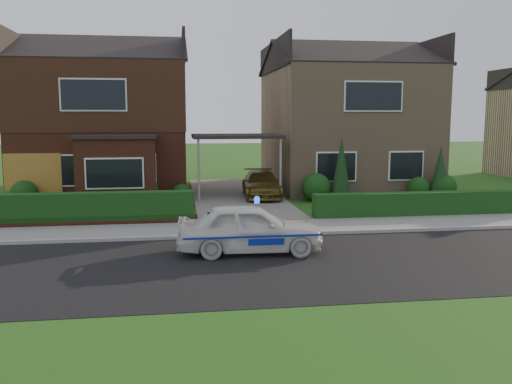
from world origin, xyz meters
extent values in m
plane|color=#265015|center=(0.00, 0.00, 0.00)|extent=(120.00, 120.00, 0.00)
cube|color=black|center=(0.00, 0.00, 0.00)|extent=(60.00, 6.00, 0.02)
cube|color=#9E9993|center=(0.00, 3.05, 0.06)|extent=(60.00, 0.16, 0.12)
cube|color=slate|center=(0.00, 4.10, 0.05)|extent=(60.00, 2.00, 0.10)
cube|color=#265015|center=(0.00, -5.00, 0.00)|extent=(60.00, 4.00, 0.01)
cube|color=#666059|center=(0.00, 11.00, 0.06)|extent=(3.80, 12.00, 0.12)
cube|color=brown|center=(-5.80, 14.00, 2.90)|extent=(7.20, 8.00, 5.80)
cube|color=white|center=(-7.38, 9.98, 1.40)|extent=(1.80, 0.08, 1.30)
cube|color=white|center=(-4.22, 9.98, 1.40)|extent=(1.60, 0.08, 1.30)
cube|color=white|center=(-5.80, 9.98, 4.40)|extent=(2.60, 0.08, 1.30)
cube|color=black|center=(-5.80, 14.00, 4.35)|extent=(7.26, 8.06, 2.90)
cube|color=brown|center=(-4.94, 9.30, 1.35)|extent=(3.00, 1.40, 2.70)
cube|color=black|center=(-4.94, 9.30, 2.77)|extent=(3.20, 1.60, 0.14)
cube|color=#A48264|center=(5.80, 14.00, 2.90)|extent=(7.20, 8.00, 5.80)
cube|color=white|center=(4.22, 9.98, 1.40)|extent=(1.80, 0.08, 1.30)
cube|color=white|center=(7.38, 9.98, 1.40)|extent=(1.60, 0.08, 1.30)
cube|color=white|center=(5.80, 9.98, 4.40)|extent=(2.60, 0.08, 1.30)
cube|color=black|center=(0.00, 11.00, 2.70)|extent=(3.80, 3.00, 0.14)
cylinder|color=gray|center=(-1.70, 9.60, 1.35)|extent=(0.10, 0.10, 2.70)
cylinder|color=gray|center=(1.70, 9.60, 1.35)|extent=(0.10, 0.10, 2.70)
cube|color=#8E5F1F|center=(-8.25, 9.96, 1.05)|extent=(2.20, 0.10, 2.10)
cube|color=brown|center=(-5.80, 5.30, 0.18)|extent=(7.70, 0.25, 0.36)
cube|color=black|center=(-5.80, 5.45, 0.00)|extent=(7.50, 0.55, 0.90)
cube|color=black|center=(5.80, 5.35, 0.00)|extent=(7.50, 0.55, 0.80)
sphere|color=black|center=(-8.50, 9.50, 0.54)|extent=(1.08, 1.08, 1.08)
sphere|color=black|center=(-4.00, 9.30, 0.66)|extent=(1.32, 1.32, 1.32)
sphere|color=black|center=(-2.40, 9.60, 0.42)|extent=(0.84, 0.84, 0.84)
sphere|color=black|center=(3.20, 9.40, 0.60)|extent=(1.20, 1.20, 1.20)
sphere|color=black|center=(7.80, 9.50, 0.48)|extent=(0.96, 0.96, 0.96)
sphere|color=black|center=(8.80, 9.20, 0.54)|extent=(1.08, 1.08, 1.08)
cone|color=black|center=(4.20, 9.20, 1.30)|extent=(0.90, 0.90, 2.60)
cone|color=black|center=(8.60, 9.20, 1.10)|extent=(0.90, 0.90, 2.20)
imported|color=silver|center=(-0.73, 1.20, 0.64)|extent=(1.70, 3.85, 1.29)
sphere|color=#193FF2|center=(-0.54, 1.20, 1.37)|extent=(0.17, 0.17, 0.17)
cube|color=navy|center=(-0.73, 0.43, 0.59)|extent=(3.48, 0.02, 0.05)
cube|color=navy|center=(-0.73, 1.97, 0.59)|extent=(3.48, 0.02, 0.05)
ellipsoid|color=black|center=(-1.78, 1.10, 0.91)|extent=(0.22, 0.17, 0.21)
sphere|color=white|center=(-1.77, 1.04, 0.90)|extent=(0.11, 0.11, 0.11)
sphere|color=black|center=(-1.76, 1.08, 1.05)|extent=(0.13, 0.13, 0.13)
cone|color=black|center=(-1.81, 1.09, 1.11)|extent=(0.04, 0.04, 0.05)
cone|color=black|center=(-1.72, 1.09, 1.11)|extent=(0.04, 0.04, 0.05)
imported|color=brown|center=(1.00, 10.28, 0.67)|extent=(1.79, 3.87, 1.10)
imported|color=gray|center=(-9.00, 9.00, 0.38)|extent=(0.42, 0.31, 0.75)
imported|color=gray|center=(-3.76, 9.00, 0.40)|extent=(0.56, 0.52, 0.81)
imported|color=gray|center=(-3.37, 6.40, 0.41)|extent=(0.49, 0.49, 0.81)
camera|label=1|loc=(-2.58, -12.51, 3.55)|focal=38.00mm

